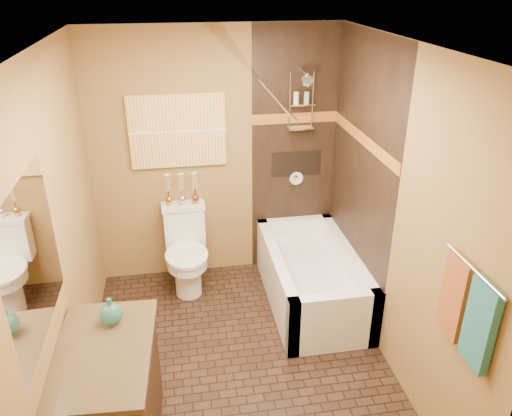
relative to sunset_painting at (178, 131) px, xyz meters
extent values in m
plane|color=black|center=(0.36, -1.48, -1.55)|extent=(3.00, 3.00, 0.00)
cube|color=olive|center=(-0.84, -1.48, -0.30)|extent=(0.02, 3.00, 2.50)
cube|color=olive|center=(1.56, -1.48, -0.30)|extent=(0.02, 3.00, 2.50)
cube|color=olive|center=(0.36, 0.02, -0.30)|extent=(2.40, 0.02, 2.50)
cube|color=olive|center=(0.36, -2.98, -0.30)|extent=(2.40, 0.02, 2.50)
plane|color=silver|center=(0.36, -1.48, 0.95)|extent=(3.00, 3.00, 0.00)
cube|color=black|center=(1.13, 0.01, -0.30)|extent=(0.85, 0.01, 2.50)
cube|color=black|center=(1.55, -0.73, -0.30)|extent=(0.01, 1.50, 2.50)
cube|color=brown|center=(1.13, 0.00, 0.07)|extent=(0.85, 0.01, 0.10)
cube|color=brown|center=(1.54, -0.73, 0.07)|extent=(0.01, 1.50, 0.10)
cube|color=black|center=(1.16, 0.01, -0.40)|extent=(0.50, 0.01, 0.25)
cylinder|color=silver|center=(1.16, -0.12, 0.53)|extent=(0.02, 0.26, 0.02)
cylinder|color=silver|center=(1.16, -0.28, 0.48)|extent=(0.11, 0.11, 0.09)
cylinder|color=silver|center=(1.16, -0.01, -0.55)|extent=(0.14, 0.02, 0.14)
cylinder|color=silver|center=(0.76, -0.73, 0.47)|extent=(0.03, 1.55, 0.03)
cylinder|color=silver|center=(1.51, -2.53, -0.10)|extent=(0.02, 0.55, 0.02)
cube|color=#20656D|center=(1.52, -2.66, -0.37)|extent=(0.05, 0.22, 0.52)
cube|color=brown|center=(1.52, -2.40, -0.37)|extent=(0.05, 0.22, 0.52)
cube|color=gold|center=(0.00, 0.00, 0.00)|extent=(0.90, 0.04, 0.70)
cube|color=white|center=(-0.83, -2.12, -0.05)|extent=(0.01, 1.00, 0.90)
cube|color=white|center=(1.16, -1.43, -1.27)|extent=(0.80, 0.10, 0.55)
cube|color=white|center=(1.16, -0.03, -1.27)|extent=(0.80, 0.10, 0.55)
cube|color=white|center=(0.81, -0.73, -1.27)|extent=(0.10, 1.50, 0.55)
cube|color=white|center=(1.51, -0.73, -1.27)|extent=(0.10, 1.50, 0.55)
cube|color=white|center=(1.16, -0.73, -1.38)|extent=(0.64, 1.34, 0.35)
cube|color=white|center=(0.00, -0.09, -0.96)|extent=(0.41, 0.20, 0.40)
cube|color=white|center=(0.00, -0.09, -0.74)|extent=(0.43, 0.22, 0.04)
cylinder|color=white|center=(0.00, -0.40, -1.35)|extent=(0.25, 0.25, 0.40)
cylinder|color=white|center=(0.00, -0.40, -1.17)|extent=(0.39, 0.39, 0.11)
cylinder|color=white|center=(0.00, -0.40, -1.11)|extent=(0.41, 0.41, 0.03)
cube|color=black|center=(-0.57, -2.12, -1.14)|extent=(0.61, 0.94, 0.81)
cube|color=black|center=(-0.56, -2.12, -0.72)|extent=(0.65, 1.00, 0.04)
camera|label=1|loc=(-0.04, -4.57, 1.36)|focal=35.00mm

